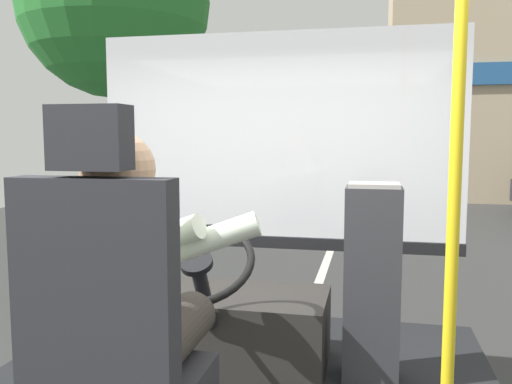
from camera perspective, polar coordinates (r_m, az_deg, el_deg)
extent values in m
cube|color=#363636|center=(11.00, 8.70, -4.22)|extent=(18.00, 44.00, 0.05)
cube|color=silver|center=(10.99, 8.71, -4.07)|extent=(0.12, 39.60, 0.00)
cube|color=#28282D|center=(1.61, -16.78, -10.28)|extent=(0.48, 0.10, 0.66)
cube|color=#28282D|center=(1.55, -17.27, 5.54)|extent=(0.22, 0.10, 0.18)
cylinder|color=#332D28|center=(1.93, -9.01, -14.86)|extent=(0.18, 0.47, 0.18)
cylinder|color=#332D28|center=(2.01, -14.41, -14.16)|extent=(0.18, 0.47, 0.18)
cylinder|color=silver|center=(1.76, -14.18, -10.37)|extent=(0.31, 0.31, 0.57)
cube|color=#70934C|center=(1.88, -12.06, -7.11)|extent=(0.06, 0.01, 0.35)
sphere|color=tan|center=(1.70, -14.52, 2.35)|extent=(0.23, 0.23, 0.23)
cylinder|color=silver|center=(1.95, -8.19, -6.10)|extent=(0.60, 0.20, 0.28)
cylinder|color=silver|center=(2.02, -13.05, -5.77)|extent=(0.60, 0.20, 0.28)
cube|color=#282623|center=(3.02, -3.24, -14.25)|extent=(1.10, 0.56, 0.40)
cylinder|color=black|center=(2.58, -5.58, -10.87)|extent=(0.07, 0.26, 0.39)
torus|color=black|center=(2.44, -6.36, -7.52)|extent=(0.53, 0.48, 0.30)
cylinder|color=black|center=(2.44, -6.36, -7.52)|extent=(0.15, 0.14, 0.10)
cylinder|color=yellow|center=(1.94, 20.46, 1.84)|extent=(0.04, 0.04, 2.24)
cube|color=#333338|center=(2.81, 12.25, -9.63)|extent=(0.28, 0.23, 0.99)
cube|color=#9E9993|center=(2.72, 12.49, 0.74)|extent=(0.25, 0.21, 0.02)
cube|color=silver|center=(3.68, 2.19, 6.05)|extent=(2.50, 0.01, 1.40)
cube|color=black|center=(3.76, 2.15, -5.31)|extent=(2.50, 0.08, 0.08)
cylinder|color=#4C3828|center=(10.16, -14.42, 4.00)|extent=(0.24, 0.24, 3.18)
sphere|color=#27742D|center=(10.43, -14.82, 18.96)|extent=(3.39, 3.39, 3.39)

